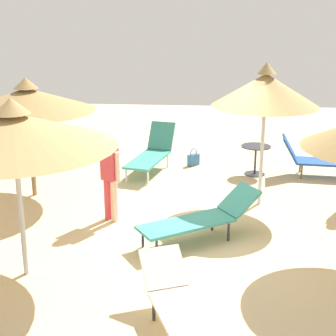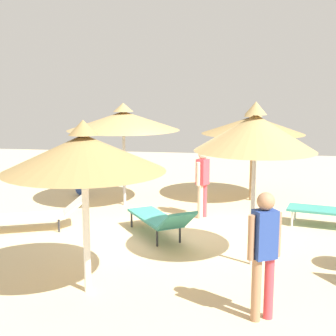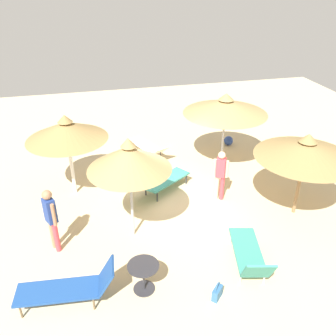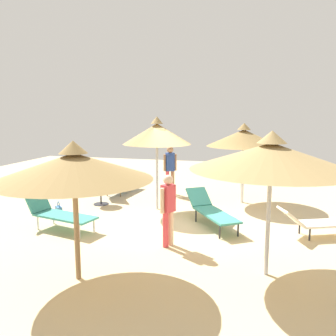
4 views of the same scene
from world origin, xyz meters
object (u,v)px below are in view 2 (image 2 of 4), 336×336
(parasol_umbrella_near_left, at_px, (84,153))
(lounge_chair_front, at_px, (37,214))
(lounge_chair_center, at_px, (160,219))
(person_standing_back, at_px, (264,247))
(parasol_umbrella_edge, at_px, (253,125))
(parasol_umbrella_back, at_px, (123,121))
(beach_ball, at_px, (82,189))
(person_standing_near_right, at_px, (203,180))
(parasol_umbrella_near_right, at_px, (255,133))

(parasol_umbrella_near_left, bearing_deg, lounge_chair_front, 126.19)
(lounge_chair_center, height_order, person_standing_back, person_standing_back)
(parasol_umbrella_edge, bearing_deg, parasol_umbrella_back, -162.73)
(parasol_umbrella_near_left, height_order, lounge_chair_center, parasol_umbrella_near_left)
(parasol_umbrella_back, relative_size, lounge_chair_center, 1.34)
(parasol_umbrella_back, distance_m, beach_ball, 2.63)
(lounge_chair_center, relative_size, person_standing_near_right, 1.32)
(parasol_umbrella_back, bearing_deg, lounge_chair_center, -61.81)
(parasol_umbrella_near_right, distance_m, lounge_chair_center, 2.85)
(parasol_umbrella_edge, bearing_deg, person_standing_near_right, -121.80)
(parasol_umbrella_near_right, distance_m, parasol_umbrella_back, 4.88)
(person_standing_near_right, height_order, person_standing_back, person_standing_back)
(lounge_chair_front, bearing_deg, parasol_umbrella_edge, 36.81)
(parasol_umbrella_edge, distance_m, beach_ball, 5.08)
(parasol_umbrella_back, xyz_separation_m, beach_ball, (-1.46, 0.87, -2.01))
(lounge_chair_center, relative_size, person_standing_back, 1.22)
(person_standing_near_right, bearing_deg, beach_ball, 153.86)
(lounge_chair_center, bearing_deg, parasol_umbrella_near_right, -32.10)
(person_standing_near_right, bearing_deg, lounge_chair_center, -113.03)
(parasol_umbrella_back, height_order, beach_ball, parasol_umbrella_back)
(lounge_chair_front, bearing_deg, parasol_umbrella_back, 61.32)
(lounge_chair_center, bearing_deg, parasol_umbrella_back, 118.19)
(person_standing_near_right, distance_m, beach_ball, 4.02)
(parasol_umbrella_near_right, height_order, parasol_umbrella_near_left, parasol_umbrella_near_right)
(parasol_umbrella_edge, xyz_separation_m, person_standing_near_right, (-1.17, -1.89, -1.13))
(parasol_umbrella_near_right, relative_size, lounge_chair_center, 1.33)
(beach_ball, bearing_deg, parasol_umbrella_near_right, -44.55)
(parasol_umbrella_near_left, xyz_separation_m, person_standing_near_right, (1.39, 4.31, -1.22))
(lounge_chair_front, distance_m, person_standing_back, 5.68)
(person_standing_back, bearing_deg, parasol_umbrella_edge, 90.11)
(lounge_chair_center, xyz_separation_m, beach_ball, (-2.83, 3.43, -0.24))
(lounge_chair_center, bearing_deg, person_standing_back, -58.53)
(parasol_umbrella_back, distance_m, lounge_chair_front, 3.31)
(parasol_umbrella_back, bearing_deg, person_standing_near_right, -22.70)
(lounge_chair_front, height_order, person_standing_back, person_standing_back)
(lounge_chair_center, bearing_deg, lounge_chair_front, 176.91)
(person_standing_near_right, bearing_deg, parasol_umbrella_near_left, -107.90)
(parasol_umbrella_edge, bearing_deg, lounge_chair_center, -117.84)
(parasol_umbrella_near_right, distance_m, person_standing_near_right, 3.33)
(parasol_umbrella_near_right, height_order, lounge_chair_front, parasol_umbrella_near_right)
(parasol_umbrella_edge, relative_size, beach_ball, 7.37)
(parasol_umbrella_near_right, xyz_separation_m, parasol_umbrella_near_left, (-2.48, -1.49, -0.18))
(parasol_umbrella_edge, height_order, lounge_chair_front, parasol_umbrella_edge)
(parasol_umbrella_near_right, height_order, person_standing_near_right, parasol_umbrella_near_right)
(parasol_umbrella_back, xyz_separation_m, parasol_umbrella_near_left, (0.70, -5.19, -0.07))
(lounge_chair_center, relative_size, beach_ball, 5.75)
(parasol_umbrella_near_right, xyz_separation_m, lounge_chair_center, (-1.80, 1.13, -1.89))
(parasol_umbrella_near_left, distance_m, lounge_chair_center, 3.20)
(person_standing_back, bearing_deg, lounge_chair_center, 121.47)
(parasol_umbrella_near_right, relative_size, parasol_umbrella_near_left, 1.08)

